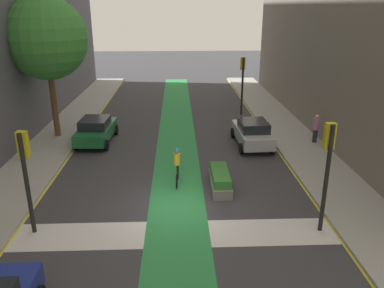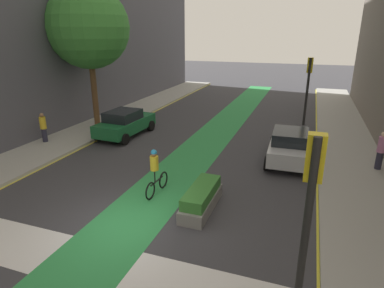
{
  "view_description": "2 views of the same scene",
  "coord_description": "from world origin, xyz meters",
  "px_view_note": "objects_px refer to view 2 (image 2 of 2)",
  "views": [
    {
      "loc": [
        0.12,
        -14.27,
        7.98
      ],
      "look_at": [
        0.87,
        4.37,
        1.25
      ],
      "focal_mm": 35.82,
      "sensor_mm": 36.0,
      "label": 1
    },
    {
      "loc": [
        5.2,
        -8.01,
        5.97
      ],
      "look_at": [
        0.65,
        4.78,
        1.3
      ],
      "focal_mm": 30.7,
      "sensor_mm": 36.0,
      "label": 2
    }
  ],
  "objects_px": {
    "median_planter": "(201,199)",
    "traffic_signal_near_right": "(310,195)",
    "street_tree_near": "(88,27)",
    "car_silver_right_far": "(290,145)",
    "pedestrian_sidewalk_left_a": "(43,127)",
    "car_green_left_far": "(125,123)",
    "pedestrian_sidewalk_right_a": "(381,150)",
    "cyclist_in_lane": "(155,171)",
    "traffic_signal_far_right": "(309,79)"
  },
  "relations": [
    {
      "from": "pedestrian_sidewalk_right_a",
      "to": "traffic_signal_far_right",
      "type": "bearing_deg",
      "value": 115.16
    },
    {
      "from": "median_planter",
      "to": "pedestrian_sidewalk_right_a",
      "type": "bearing_deg",
      "value": 41.68
    },
    {
      "from": "traffic_signal_far_right",
      "to": "traffic_signal_near_right",
      "type": "bearing_deg",
      "value": -88.83
    },
    {
      "from": "pedestrian_sidewalk_right_a",
      "to": "pedestrian_sidewalk_left_a",
      "type": "relative_size",
      "value": 1.06
    },
    {
      "from": "car_green_left_far",
      "to": "car_silver_right_far",
      "type": "bearing_deg",
      "value": -5.59
    },
    {
      "from": "car_green_left_far",
      "to": "street_tree_near",
      "type": "height_order",
      "value": "street_tree_near"
    },
    {
      "from": "car_silver_right_far",
      "to": "cyclist_in_lane",
      "type": "bearing_deg",
      "value": -131.0
    },
    {
      "from": "cyclist_in_lane",
      "to": "street_tree_near",
      "type": "relative_size",
      "value": 0.22
    },
    {
      "from": "traffic_signal_near_right",
      "to": "pedestrian_sidewalk_right_a",
      "type": "bearing_deg",
      "value": 72.0
    },
    {
      "from": "traffic_signal_far_right",
      "to": "cyclist_in_lane",
      "type": "distance_m",
      "value": 13.56
    },
    {
      "from": "cyclist_in_lane",
      "to": "pedestrian_sidewalk_left_a",
      "type": "xyz_separation_m",
      "value": [
        -8.39,
        3.33,
        0.0
      ]
    },
    {
      "from": "car_silver_right_far",
      "to": "pedestrian_sidewalk_right_a",
      "type": "bearing_deg",
      "value": -0.05
    },
    {
      "from": "street_tree_near",
      "to": "median_planter",
      "type": "bearing_deg",
      "value": -38.44
    },
    {
      "from": "street_tree_near",
      "to": "pedestrian_sidewalk_left_a",
      "type": "bearing_deg",
      "value": -100.89
    },
    {
      "from": "car_green_left_far",
      "to": "street_tree_near",
      "type": "xyz_separation_m",
      "value": [
        -2.67,
        1.0,
        5.38
      ]
    },
    {
      "from": "pedestrian_sidewalk_left_a",
      "to": "car_green_left_far",
      "type": "bearing_deg",
      "value": 39.86
    },
    {
      "from": "traffic_signal_near_right",
      "to": "street_tree_near",
      "type": "distance_m",
      "value": 17.52
    },
    {
      "from": "traffic_signal_far_right",
      "to": "car_silver_right_far",
      "type": "relative_size",
      "value": 1.03
    },
    {
      "from": "traffic_signal_near_right",
      "to": "cyclist_in_lane",
      "type": "xyz_separation_m",
      "value": [
        -5.38,
        4.07,
        -1.95
      ]
    },
    {
      "from": "car_silver_right_far",
      "to": "median_planter",
      "type": "xyz_separation_m",
      "value": [
        -2.58,
        -5.72,
        -0.4
      ]
    },
    {
      "from": "traffic_signal_far_right",
      "to": "street_tree_near",
      "type": "xyz_separation_m",
      "value": [
        -12.7,
        -5.23,
        3.11
      ]
    },
    {
      "from": "car_green_left_far",
      "to": "cyclist_in_lane",
      "type": "relative_size",
      "value": 2.31
    },
    {
      "from": "traffic_signal_far_right",
      "to": "pedestrian_sidewalk_right_a",
      "type": "relative_size",
      "value": 2.55
    },
    {
      "from": "street_tree_near",
      "to": "car_silver_right_far",
      "type": "bearing_deg",
      "value": -8.98
    },
    {
      "from": "traffic_signal_far_right",
      "to": "pedestrian_sidewalk_left_a",
      "type": "distance_m",
      "value": 16.35
    },
    {
      "from": "street_tree_near",
      "to": "median_planter",
      "type": "relative_size",
      "value": 3.28
    },
    {
      "from": "traffic_signal_far_right",
      "to": "car_green_left_far",
      "type": "xyz_separation_m",
      "value": [
        -10.02,
        -6.22,
        -2.27
      ]
    },
    {
      "from": "traffic_signal_far_right",
      "to": "pedestrian_sidewalk_right_a",
      "type": "xyz_separation_m",
      "value": [
        3.36,
        -7.16,
        -2.04
      ]
    },
    {
      "from": "traffic_signal_near_right",
      "to": "median_planter",
      "type": "height_order",
      "value": "traffic_signal_near_right"
    },
    {
      "from": "car_silver_right_far",
      "to": "pedestrian_sidewalk_right_a",
      "type": "xyz_separation_m",
      "value": [
        3.85,
        -0.0,
        0.23
      ]
    },
    {
      "from": "traffic_signal_near_right",
      "to": "car_green_left_far",
      "type": "bearing_deg",
      "value": 135.29
    },
    {
      "from": "car_green_left_far",
      "to": "pedestrian_sidewalk_right_a",
      "type": "distance_m",
      "value": 13.42
    },
    {
      "from": "cyclist_in_lane",
      "to": "pedestrian_sidewalk_right_a",
      "type": "relative_size",
      "value": 1.08
    },
    {
      "from": "pedestrian_sidewalk_left_a",
      "to": "cyclist_in_lane",
      "type": "bearing_deg",
      "value": -21.65
    },
    {
      "from": "median_planter",
      "to": "traffic_signal_near_right",
      "type": "bearing_deg",
      "value": -46.72
    },
    {
      "from": "car_silver_right_far",
      "to": "pedestrian_sidewalk_left_a",
      "type": "relative_size",
      "value": 2.62
    },
    {
      "from": "traffic_signal_near_right",
      "to": "street_tree_near",
      "type": "relative_size",
      "value": 0.49
    },
    {
      "from": "pedestrian_sidewalk_right_a",
      "to": "pedestrian_sidewalk_left_a",
      "type": "distance_m",
      "value": 16.91
    },
    {
      "from": "traffic_signal_far_right",
      "to": "median_planter",
      "type": "height_order",
      "value": "traffic_signal_far_right"
    },
    {
      "from": "traffic_signal_far_right",
      "to": "pedestrian_sidewalk_left_a",
      "type": "bearing_deg",
      "value": -145.97
    },
    {
      "from": "pedestrian_sidewalk_right_a",
      "to": "car_green_left_far",
      "type": "bearing_deg",
      "value": 176.0
    },
    {
      "from": "traffic_signal_far_right",
      "to": "median_planter",
      "type": "xyz_separation_m",
      "value": [
        -3.06,
        -12.88,
        -2.67
      ]
    },
    {
      "from": "median_planter",
      "to": "car_green_left_far",
      "type": "bearing_deg",
      "value": 136.32
    },
    {
      "from": "traffic_signal_near_right",
      "to": "traffic_signal_far_right",
      "type": "relative_size",
      "value": 0.95
    },
    {
      "from": "median_planter",
      "to": "street_tree_near",
      "type": "bearing_deg",
      "value": 141.56
    },
    {
      "from": "pedestrian_sidewalk_left_a",
      "to": "traffic_signal_near_right",
      "type": "bearing_deg",
      "value": -28.27
    },
    {
      "from": "pedestrian_sidewalk_right_a",
      "to": "street_tree_near",
      "type": "bearing_deg",
      "value": 173.13
    },
    {
      "from": "cyclist_in_lane",
      "to": "median_planter",
      "type": "distance_m",
      "value": 2.12
    },
    {
      "from": "pedestrian_sidewalk_left_a",
      "to": "traffic_signal_far_right",
      "type": "bearing_deg",
      "value": 34.03
    },
    {
      "from": "pedestrian_sidewalk_right_a",
      "to": "median_planter",
      "type": "bearing_deg",
      "value": -138.32
    }
  ]
}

